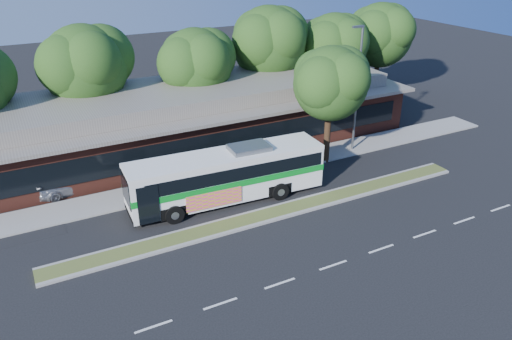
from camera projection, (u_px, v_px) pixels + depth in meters
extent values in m
plane|color=black|center=(281.00, 218.00, 28.24)|extent=(120.00, 120.00, 0.00)
cube|color=#435624|center=(276.00, 212.00, 28.69)|extent=(26.00, 1.10, 0.15)
cube|color=gray|center=(233.00, 174.00, 33.33)|extent=(44.00, 2.60, 0.12)
cube|color=#5C271D|center=(195.00, 122.00, 37.95)|extent=(32.00, 10.00, 3.20)
cube|color=#6E645D|center=(194.00, 100.00, 37.21)|extent=(33.20, 11.20, 0.24)
cube|color=#6E645D|center=(194.00, 92.00, 36.94)|extent=(30.00, 8.00, 1.00)
cube|color=black|center=(223.00, 143.00, 33.88)|extent=(30.00, 0.06, 1.60)
cylinder|color=slate|center=(357.00, 92.00, 35.14)|extent=(0.16, 0.16, 9.00)
cube|color=slate|center=(358.00, 27.00, 33.03)|extent=(0.90, 0.18, 0.14)
cylinder|color=black|center=(93.00, 118.00, 37.19)|extent=(0.44, 0.44, 4.20)
sphere|color=#1C4216|center=(85.00, 67.00, 35.51)|extent=(6.00, 6.00, 6.00)
sphere|color=#1C4216|center=(102.00, 57.00, 36.23)|extent=(4.68, 4.68, 4.68)
cylinder|color=black|center=(198.00, 109.00, 39.84)|extent=(0.44, 0.44, 3.78)
sphere|color=#1C4216|center=(195.00, 65.00, 38.31)|extent=(5.60, 5.60, 5.60)
sphere|color=#1C4216|center=(208.00, 56.00, 38.98)|extent=(4.37, 4.37, 4.37)
cylinder|color=black|center=(268.00, 90.00, 43.44)|extent=(0.44, 0.44, 4.41)
sphere|color=#1C4216|center=(269.00, 43.00, 41.70)|extent=(6.20, 6.20, 6.20)
sphere|color=#1C4216|center=(281.00, 35.00, 42.44)|extent=(4.84, 4.84, 4.84)
cylinder|color=black|center=(331.00, 87.00, 45.28)|extent=(0.44, 0.44, 3.86)
sphere|color=#1C4216|center=(334.00, 47.00, 43.70)|extent=(5.80, 5.80, 5.80)
sphere|color=#1C4216|center=(343.00, 39.00, 44.40)|extent=(4.52, 4.52, 4.52)
cylinder|color=black|center=(376.00, 76.00, 48.55)|extent=(0.44, 0.44, 4.12)
sphere|color=#1C4216|center=(380.00, 35.00, 46.89)|extent=(6.00, 6.00, 6.00)
sphere|color=#1C4216|center=(389.00, 28.00, 47.61)|extent=(4.68, 4.68, 4.68)
cube|color=white|center=(227.00, 175.00, 29.45)|extent=(11.87, 3.13, 2.70)
cube|color=black|center=(231.00, 166.00, 29.33)|extent=(10.93, 3.13, 0.81)
cube|color=white|center=(226.00, 156.00, 28.92)|extent=(11.89, 3.15, 0.25)
cube|color=#05821F|center=(227.00, 176.00, 29.49)|extent=(11.93, 3.19, 0.37)
cube|color=black|center=(126.00, 189.00, 27.10)|extent=(0.18, 2.20, 1.68)
cube|color=black|center=(313.00, 149.00, 31.39)|extent=(0.17, 2.05, 1.08)
cube|color=#E7447B|center=(214.00, 199.00, 28.22)|extent=(3.33, 0.23, 0.98)
cube|color=slate|center=(249.00, 148.00, 29.37)|extent=(2.43, 1.69, 0.29)
cylinder|color=black|center=(174.00, 214.00, 27.58)|extent=(1.09, 0.41, 1.08)
cylinder|color=black|center=(163.00, 195.00, 29.59)|extent=(1.09, 0.41, 1.08)
cylinder|color=black|center=(280.00, 191.00, 30.04)|extent=(1.09, 0.41, 1.08)
cylinder|color=black|center=(263.00, 175.00, 32.06)|extent=(1.09, 0.41, 1.08)
imported|color=#A6A7AD|center=(72.00, 183.00, 30.86)|extent=(4.48, 2.25, 1.25)
cylinder|color=black|center=(327.00, 134.00, 34.42)|extent=(0.44, 0.44, 4.14)
sphere|color=#1C4216|center=(331.00, 84.00, 32.89)|extent=(4.96, 4.96, 4.96)
sphere|color=#1C4216|center=(341.00, 74.00, 33.48)|extent=(3.87, 3.87, 3.87)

